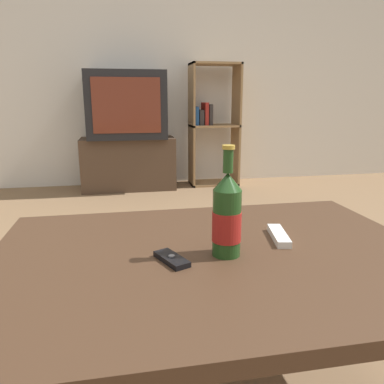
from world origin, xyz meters
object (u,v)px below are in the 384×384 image
Objects in this scene: tv_stand at (129,163)px; cell_phone at (172,259)px; beer_bottle at (227,216)px; remote_control at (279,236)px; bookshelf at (212,124)px; television at (126,105)px.

cell_phone is at bearing -88.96° from tv_stand.
beer_bottle is 1.82× the size of remote_control.
tv_stand is 3.05× the size of beer_bottle.
beer_bottle reaches higher than remote_control.
tv_stand is at bearing -176.80° from bookshelf.
cell_phone is at bearing -152.34° from remote_control.
cell_phone is at bearing -105.62° from bookshelf.
tv_stand is 0.93m from bookshelf.
cell_phone is (-0.80, -2.85, -0.15)m from bookshelf.
tv_stand is 7.35× the size of cell_phone.
television is 2.80m from beer_bottle.
bookshelf is 2.96m from cell_phone.
tv_stand is 5.55× the size of remote_control.
television is 0.60× the size of bookshelf.
remote_control is (0.39, -2.70, -0.33)m from television.
beer_bottle is (0.20, -2.78, -0.24)m from television.
television reaches higher than remote_control.
cell_phone is at bearing -88.96° from television.
tv_stand reaches higher than remote_control.
beer_bottle is at bearing -102.89° from bookshelf.
cell_phone is at bearing -173.37° from beer_bottle.
television is at bearing -90.00° from tv_stand.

